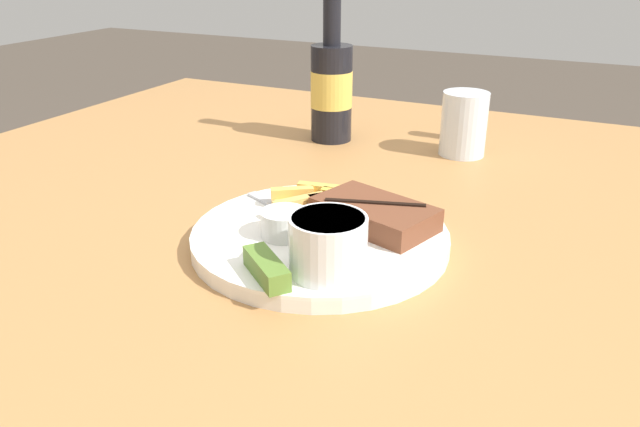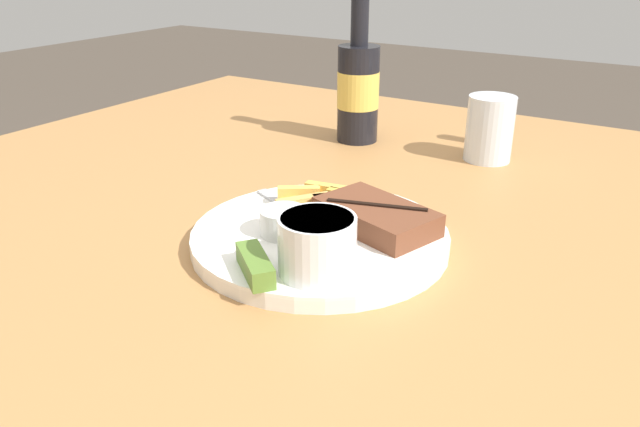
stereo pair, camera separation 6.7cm
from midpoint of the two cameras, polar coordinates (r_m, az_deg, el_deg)
The scene contains 12 objects.
dining_table at distance 0.72m, azimuth -2.69°, elevation -7.78°, with size 1.37×1.35×0.77m.
dinner_plate at distance 0.68m, azimuth -2.81°, elevation -2.29°, with size 0.28×0.28×0.02m.
steak_portion at distance 0.69m, azimuth 2.24°, elevation -0.11°, with size 0.15×0.11×0.03m.
fries_pile at distance 0.72m, azimuth -2.98°, elevation 1.06°, with size 0.11×0.11×0.02m.
coleslaw_cup at distance 0.58m, azimuth -2.56°, elevation -2.69°, with size 0.07×0.07×0.06m.
dipping_sauce_cup at distance 0.66m, azimuth -6.18°, elevation -0.86°, with size 0.05×0.05×0.03m.
pickle_spear at distance 0.59m, azimuth -8.41°, elevation -5.01°, with size 0.07×0.06×0.02m.
fork_utensil at distance 0.73m, azimuth -6.26°, elevation 0.42°, with size 0.13×0.07×0.00m.
knife_utensil at distance 0.69m, azimuth -0.32°, elevation -0.84°, with size 0.06×0.16×0.01m.
beer_bottle at distance 1.03m, azimuth -0.83°, elevation 11.50°, with size 0.07×0.07×0.25m.
drinking_glass at distance 0.98m, azimuth 11.12°, elevation 8.01°, with size 0.07×0.07×0.10m.
salt_shaker at distance 1.07m, azimuth 10.57°, elevation 8.42°, with size 0.03×0.03×0.07m.
Camera 1 is at (0.27, -0.55, 1.07)m, focal length 35.00 mm.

